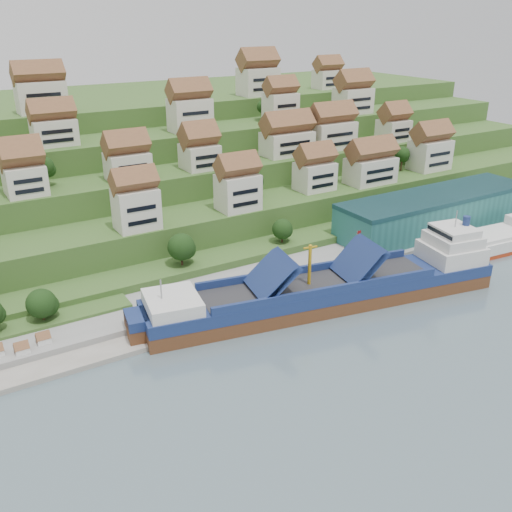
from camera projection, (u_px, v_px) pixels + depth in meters
ground at (320, 306)px, 121.15m from camera, size 300.00×300.00×0.00m
quay at (348, 258)px, 142.02m from camera, size 180.00×14.00×2.20m
pebble_beach at (22, 355)px, 102.79m from camera, size 45.00×20.00×1.00m
hillside at (141, 158)px, 198.38m from camera, size 260.00×128.00×31.00m
hillside_village at (206, 141)px, 160.34m from camera, size 160.96×62.44×29.10m
hillside_trees at (204, 181)px, 147.64m from camera, size 141.27×62.00×31.80m
warehouse at (435, 211)px, 156.42m from camera, size 60.00×15.00×10.00m
flagpole at (357, 244)px, 134.92m from camera, size 1.28×0.16×8.00m
beach_huts at (10, 354)px, 100.22m from camera, size 14.40×3.70×2.20m
cargo_ship at (335, 290)px, 120.87m from camera, size 78.18×25.46×17.13m
second_ship at (507, 238)px, 150.75m from camera, size 28.23×12.52×7.96m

